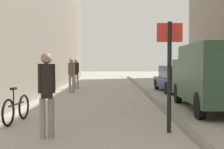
{
  "coord_description": "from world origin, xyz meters",
  "views": [
    {
      "loc": [
        -0.2,
        -2.19,
        1.67
      ],
      "look_at": [
        -0.18,
        14.07,
        1.01
      ],
      "focal_mm": 50.01,
      "sensor_mm": 36.0,
      "label": 1
    }
  ],
  "objects_px": {
    "parked_car": "(176,79)",
    "street_sign_post": "(169,67)",
    "bicycle_leaning": "(16,109)",
    "pedestrian_mid_block": "(76,71)",
    "pedestrian_far_crossing": "(46,89)",
    "delivery_van": "(215,75)",
    "pedestrian_main_foreground": "(71,73)"
  },
  "relations": [
    {
      "from": "street_sign_post",
      "to": "bicycle_leaning",
      "type": "relative_size",
      "value": 1.47
    },
    {
      "from": "parked_car",
      "to": "bicycle_leaning",
      "type": "bearing_deg",
      "value": -127.54
    },
    {
      "from": "delivery_van",
      "to": "bicycle_leaning",
      "type": "xyz_separation_m",
      "value": [
        -6.18,
        -2.23,
        -0.83
      ]
    },
    {
      "from": "pedestrian_main_foreground",
      "to": "bicycle_leaning",
      "type": "xyz_separation_m",
      "value": [
        -0.45,
        -8.2,
        -0.69
      ]
    },
    {
      "from": "pedestrian_mid_block",
      "to": "bicycle_leaning",
      "type": "bearing_deg",
      "value": -105.66
    },
    {
      "from": "parked_car",
      "to": "street_sign_post",
      "type": "relative_size",
      "value": 1.65
    },
    {
      "from": "pedestrian_mid_block",
      "to": "pedestrian_far_crossing",
      "type": "xyz_separation_m",
      "value": [
        0.79,
        -12.4,
        -0.0
      ]
    },
    {
      "from": "bicycle_leaning",
      "to": "pedestrian_main_foreground",
      "type": "bearing_deg",
      "value": 92.76
    },
    {
      "from": "delivery_van",
      "to": "parked_car",
      "type": "height_order",
      "value": "delivery_van"
    },
    {
      "from": "pedestrian_mid_block",
      "to": "parked_car",
      "type": "relative_size",
      "value": 0.44
    },
    {
      "from": "delivery_van",
      "to": "street_sign_post",
      "type": "height_order",
      "value": "street_sign_post"
    },
    {
      "from": "pedestrian_mid_block",
      "to": "delivery_van",
      "type": "height_order",
      "value": "delivery_van"
    },
    {
      "from": "parked_car",
      "to": "street_sign_post",
      "type": "xyz_separation_m",
      "value": [
        -2.26,
        -10.12,
        0.83
      ]
    },
    {
      "from": "pedestrian_far_crossing",
      "to": "pedestrian_main_foreground",
      "type": "bearing_deg",
      "value": -101.57
    },
    {
      "from": "delivery_van",
      "to": "bicycle_leaning",
      "type": "bearing_deg",
      "value": -158.21
    },
    {
      "from": "pedestrian_far_crossing",
      "to": "pedestrian_mid_block",
      "type": "bearing_deg",
      "value": -102.25
    },
    {
      "from": "pedestrian_main_foreground",
      "to": "parked_car",
      "type": "xyz_separation_m",
      "value": [
        5.77,
        0.73,
        -0.36
      ]
    },
    {
      "from": "delivery_van",
      "to": "parked_car",
      "type": "distance_m",
      "value": 6.72
    },
    {
      "from": "pedestrian_mid_block",
      "to": "street_sign_post",
      "type": "distance_m",
      "value": 12.38
    },
    {
      "from": "street_sign_post",
      "to": "bicycle_leaning",
      "type": "bearing_deg",
      "value": -17.3
    },
    {
      "from": "pedestrian_main_foreground",
      "to": "parked_car",
      "type": "bearing_deg",
      "value": 11.34
    },
    {
      "from": "parked_car",
      "to": "street_sign_post",
      "type": "distance_m",
      "value": 10.41
    },
    {
      "from": "parked_car",
      "to": "bicycle_leaning",
      "type": "height_order",
      "value": "parked_car"
    },
    {
      "from": "delivery_van",
      "to": "street_sign_post",
      "type": "relative_size",
      "value": 2.03
    },
    {
      "from": "pedestrian_main_foreground",
      "to": "parked_car",
      "type": "distance_m",
      "value": 5.83
    },
    {
      "from": "pedestrian_far_crossing",
      "to": "delivery_van",
      "type": "height_order",
      "value": "delivery_van"
    },
    {
      "from": "pedestrian_mid_block",
      "to": "pedestrian_far_crossing",
      "type": "height_order",
      "value": "pedestrian_mid_block"
    },
    {
      "from": "pedestrian_far_crossing",
      "to": "parked_car",
      "type": "bearing_deg",
      "value": -131.08
    },
    {
      "from": "bicycle_leaning",
      "to": "pedestrian_mid_block",
      "type": "bearing_deg",
      "value": 93.68
    },
    {
      "from": "pedestrian_main_foreground",
      "to": "pedestrian_mid_block",
      "type": "distance_m",
      "value": 2.45
    },
    {
      "from": "pedestrian_main_foreground",
      "to": "bicycle_leaning",
      "type": "distance_m",
      "value": 8.24
    },
    {
      "from": "delivery_van",
      "to": "parked_car",
      "type": "xyz_separation_m",
      "value": [
        0.04,
        6.7,
        -0.5
      ]
    }
  ]
}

